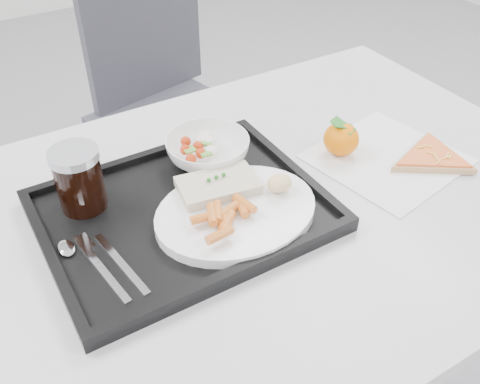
% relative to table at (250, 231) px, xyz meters
% --- Properties ---
extents(table, '(1.20, 0.80, 0.75)m').
position_rel_table_xyz_m(table, '(0.00, 0.00, 0.00)').
color(table, '#A4A4A6').
rests_on(table, ground).
extents(chair, '(0.50, 0.50, 0.93)m').
position_rel_table_xyz_m(chair, '(0.19, 0.83, -0.15)').
color(chair, '#35353D').
rests_on(chair, ground).
extents(tray, '(0.45, 0.35, 0.03)m').
position_rel_table_xyz_m(tray, '(-0.11, 0.03, 0.08)').
color(tray, black).
rests_on(tray, table).
extents(dinner_plate, '(0.27, 0.27, 0.02)m').
position_rel_table_xyz_m(dinner_plate, '(-0.05, -0.03, 0.09)').
color(dinner_plate, white).
rests_on(dinner_plate, tray).
extents(fish_fillet, '(0.14, 0.10, 0.03)m').
position_rel_table_xyz_m(fish_fillet, '(-0.05, 0.02, 0.11)').
color(fish_fillet, beige).
rests_on(fish_fillet, dinner_plate).
extents(bread_roll, '(0.05, 0.05, 0.03)m').
position_rel_table_xyz_m(bread_roll, '(0.04, -0.03, 0.12)').
color(bread_roll, tan).
rests_on(bread_roll, dinner_plate).
extents(salad_bowl, '(0.15, 0.15, 0.05)m').
position_rel_table_xyz_m(salad_bowl, '(-0.01, 0.13, 0.11)').
color(salad_bowl, white).
rests_on(salad_bowl, tray).
extents(cola_glass, '(0.08, 0.08, 0.11)m').
position_rel_table_xyz_m(cola_glass, '(-0.25, 0.12, 0.14)').
color(cola_glass, black).
rests_on(cola_glass, tray).
extents(cutlery, '(0.09, 0.17, 0.01)m').
position_rel_table_xyz_m(cutlery, '(-0.28, -0.01, 0.08)').
color(cutlery, silver).
rests_on(cutlery, tray).
extents(napkin, '(0.29, 0.28, 0.00)m').
position_rel_table_xyz_m(napkin, '(0.29, -0.02, 0.07)').
color(napkin, silver).
rests_on(napkin, table).
extents(tangerine, '(0.07, 0.07, 0.07)m').
position_rel_table_xyz_m(tangerine, '(0.22, 0.04, 0.10)').
color(tangerine, orange).
rests_on(tangerine, napkin).
extents(pizza_slice, '(0.21, 0.21, 0.02)m').
position_rel_table_xyz_m(pizza_slice, '(0.35, -0.07, 0.08)').
color(pizza_slice, tan).
rests_on(pizza_slice, napkin).
extents(carrot_pile, '(0.10, 0.08, 0.02)m').
position_rel_table_xyz_m(carrot_pile, '(-0.08, -0.05, 0.11)').
color(carrot_pile, '#CA6420').
rests_on(carrot_pile, dinner_plate).
extents(salad_contents, '(0.08, 0.08, 0.02)m').
position_rel_table_xyz_m(salad_contents, '(-0.02, 0.13, 0.12)').
color(salad_contents, '#AC2C0C').
rests_on(salad_contents, salad_bowl).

